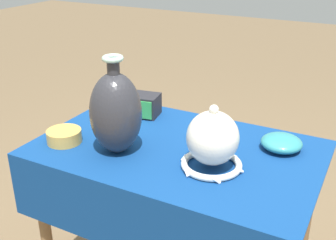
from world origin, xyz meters
name	(u,v)px	position (x,y,z in m)	size (l,w,h in m)	color
display_table	(175,174)	(0.00, -0.02, 0.69)	(1.00, 0.64, 0.79)	olive
vase_tall_bulbous	(116,112)	(-0.17, -0.12, 0.94)	(0.18, 0.18, 0.34)	#2D2D33
vase_dome_bell	(212,142)	(0.16, -0.08, 0.89)	(0.21, 0.20, 0.22)	white
mosaic_tile_box	(142,105)	(-0.26, 0.19, 0.84)	(0.15, 0.13, 0.09)	#232328
pot_squat_ochre	(64,136)	(-0.38, -0.16, 0.82)	(0.13, 0.13, 0.05)	gold
bowl_shallow_teal	(282,143)	(0.33, 0.15, 0.82)	(0.14, 0.14, 0.05)	teal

